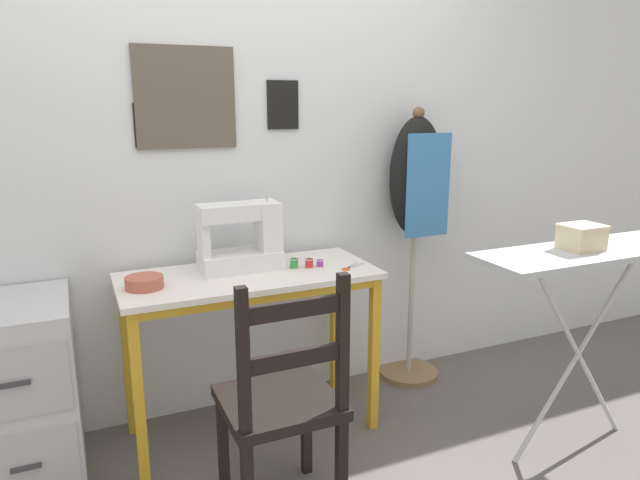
{
  "coord_description": "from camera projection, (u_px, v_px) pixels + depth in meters",
  "views": [
    {
      "loc": [
        -0.67,
        -2.03,
        1.47
      ],
      "look_at": [
        0.32,
        0.22,
        0.87
      ],
      "focal_mm": 32.0,
      "sensor_mm": 36.0,
      "label": 1
    }
  ],
  "objects": [
    {
      "name": "ground_plane",
      "position": [
        271.0,
        458.0,
        2.41
      ],
      "size": [
        14.0,
        14.0,
        0.0
      ],
      "primitive_type": "plane",
      "color": "#5B5651"
    },
    {
      "name": "sewing_table",
      "position": [
        251.0,
        297.0,
        2.47
      ],
      "size": [
        1.1,
        0.49,
        0.75
      ],
      "color": "silver",
      "rests_on": "ground_plane"
    },
    {
      "name": "wall_back",
      "position": [
        226.0,
        145.0,
        2.61
      ],
      "size": [
        10.0,
        0.07,
        2.55
      ],
      "color": "silver",
      "rests_on": "ground_plane"
    },
    {
      "name": "filing_cabinet",
      "position": [
        25.0,
        393.0,
        2.21
      ],
      "size": [
        0.38,
        0.51,
        0.74
      ],
      "color": "#B7B7BC",
      "rests_on": "ground_plane"
    },
    {
      "name": "thread_spool_far_edge",
      "position": [
        320.0,
        263.0,
        2.55
      ],
      "size": [
        0.04,
        0.04,
        0.03
      ],
      "color": "purple",
      "rests_on": "sewing_table"
    },
    {
      "name": "wooden_chair",
      "position": [
        282.0,
        404.0,
        1.99
      ],
      "size": [
        0.4,
        0.38,
        0.93
      ],
      "color": "black",
      "rests_on": "ground_plane"
    },
    {
      "name": "fabric_bowl",
      "position": [
        144.0,
        282.0,
        2.25
      ],
      "size": [
        0.15,
        0.15,
        0.05
      ],
      "color": "#B25647",
      "rests_on": "sewing_table"
    },
    {
      "name": "dress_form",
      "position": [
        416.0,
        194.0,
        2.91
      ],
      "size": [
        0.32,
        0.32,
        1.45
      ],
      "color": "#846647",
      "rests_on": "ground_plane"
    },
    {
      "name": "scissors",
      "position": [
        350.0,
        267.0,
        2.53
      ],
      "size": [
        0.14,
        0.11,
        0.01
      ],
      "color": "silver",
      "rests_on": "sewing_table"
    },
    {
      "name": "thread_spool_near_machine",
      "position": [
        294.0,
        263.0,
        2.52
      ],
      "size": [
        0.04,
        0.04,
        0.04
      ],
      "color": "green",
      "rests_on": "sewing_table"
    },
    {
      "name": "storage_box",
      "position": [
        582.0,
        237.0,
        2.28
      ],
      "size": [
        0.16,
        0.13,
        0.1
      ],
      "color": "beige",
      "rests_on": "ironing_board"
    },
    {
      "name": "thread_spool_mid_table",
      "position": [
        309.0,
        263.0,
        2.53
      ],
      "size": [
        0.04,
        0.04,
        0.04
      ],
      "color": "red",
      "rests_on": "sewing_table"
    },
    {
      "name": "sewing_machine",
      "position": [
        244.0,
        238.0,
        2.48
      ],
      "size": [
        0.36,
        0.18,
        0.32
      ],
      "color": "white",
      "rests_on": "sewing_table"
    },
    {
      "name": "ironing_board",
      "position": [
        589.0,
        263.0,
        2.31
      ],
      "size": [
        1.0,
        0.31,
        0.9
      ],
      "color": "#ADB2B7",
      "rests_on": "ground_plane"
    }
  ]
}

